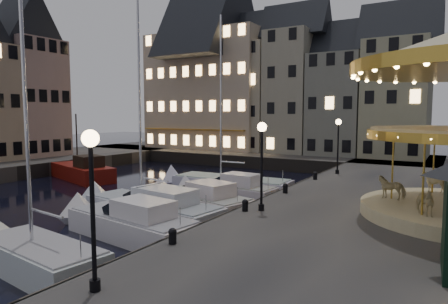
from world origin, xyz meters
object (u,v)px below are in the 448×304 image
Objects in this scene: motorboat_a at (33,256)px; motorboat_e at (227,191)px; bollard_b at (245,205)px; streetlamp_a at (92,187)px; motorboat_b at (127,223)px; bollard_c at (285,188)px; bollard_a at (173,235)px; bollard_d at (315,175)px; streetlamp_b at (262,153)px; motorboat_c at (147,208)px; red_fishing_boat at (83,172)px; motorboat_d at (197,201)px; streetlamp_c at (338,138)px; motorboat_f at (224,185)px.

motorboat_e is at bearing 89.07° from motorboat_a.
motorboat_a is at bearing -124.01° from bollard_b.
motorboat_b is (-5.58, 6.81, -3.37)m from streetlamp_a.
motorboat_b reaches higher than bollard_c.
motorboat_b is 1.15× the size of motorboat_e.
bollard_a is 0.08× the size of motorboat_e.
streetlamp_a reaches higher than bollard_d.
streetlamp_b is 0.32× the size of motorboat_c.
motorboat_d is at bearing -16.17° from red_fishing_boat.
motorboat_c reaches higher than bollard_a.
motorboat_d is (1.37, 2.91, -0.04)m from motorboat_c.
bollard_a is at bearing 21.62° from motorboat_a.
bollard_d is at bearing 57.41° from motorboat_d.
bollard_c is at bearing 90.00° from bollard_b.
bollard_d is 20.41m from red_fishing_boat.
bollard_d is at bearing 39.20° from motorboat_e.
motorboat_f is at bearing -146.07° from streetlamp_c.
bollard_a is 9.81m from motorboat_d.
bollard_b is at bearing 90.00° from bollard_a.
streetlamp_c is at bearing 64.08° from motorboat_c.
bollard_d is at bearing 91.72° from streetlamp_a.
motorboat_c is at bearing -115.15° from motorboat_d.
red_fishing_boat reaches higher than bollard_c.
red_fishing_boat is at bearing 152.26° from motorboat_c.
streetlamp_a is at bearing -19.36° from motorboat_a.
bollard_c is at bearing -17.81° from motorboat_e.
bollard_a is at bearing -42.31° from motorboat_c.
bollard_b and bollard_c have the same top height.
motorboat_c is 9.09m from motorboat_f.
motorboat_e is at bearing 126.43° from bollard_b.
streetlamp_c is 7.32× the size of bollard_c.
red_fishing_boat is (-20.17, 12.97, -0.90)m from bollard_a.
motorboat_c reaches higher than motorboat_a.
bollard_a is at bearing -68.13° from motorboat_e.
motorboat_e is at bearing 162.19° from bollard_c.
streetlamp_b is 0.51× the size of motorboat_b.
bollard_a is (-0.60, -19.50, -2.41)m from streetlamp_c.
motorboat_b is at bearing -150.25° from streetlamp_b.
motorboat_f is at bearing 114.06° from bollard_a.
motorboat_a reaches higher than bollard_d.
motorboat_e is 3.15m from motorboat_f.
bollard_b is at bearing -54.48° from motorboat_f.
red_fishing_boat reaches higher than streetlamp_a.
motorboat_c is (-6.15, 0.10, -0.92)m from bollard_b.
streetlamp_b is at bearing -90.00° from streetlamp_c.
motorboat_e is 0.54× the size of motorboat_f.
streetlamp_c is at bearing 33.93° from motorboat_f.
bollard_d is at bearing 90.00° from bollard_c.
motorboat_f is 13.72m from red_fishing_boat.
streetlamp_a is 20.15m from bollard_d.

